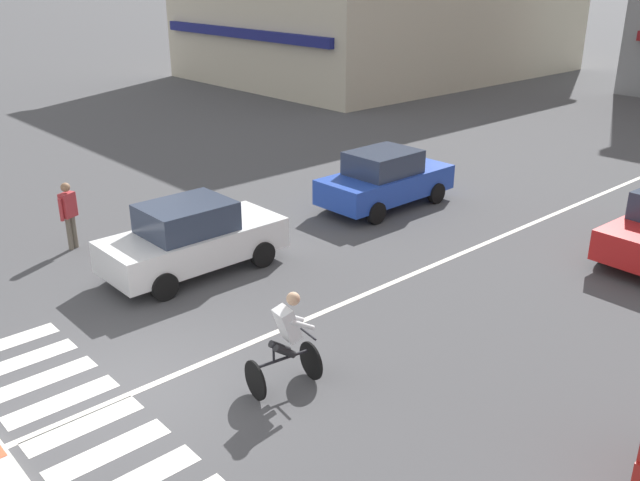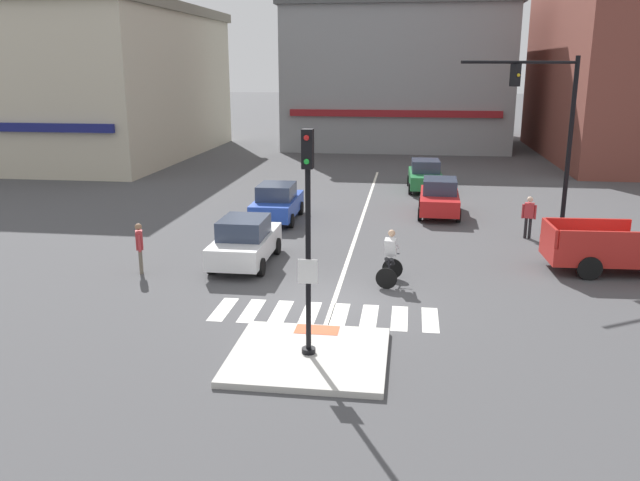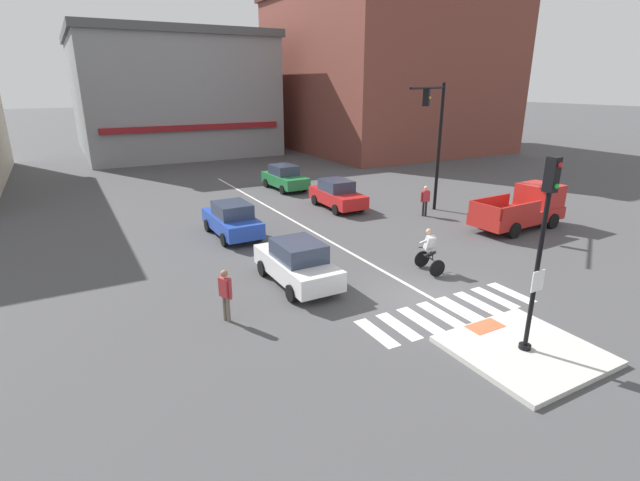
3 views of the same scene
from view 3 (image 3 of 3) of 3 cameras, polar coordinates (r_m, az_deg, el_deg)
The scene contains 24 objects.
ground_plane at distance 16.31m, azimuth 13.24°, elevation -7.07°, with size 300.00×300.00×0.00m, color #474749.
traffic_island at distance 14.11m, azimuth 23.52°, elevation -12.17°, with size 3.61×3.44×0.15m, color beige.
tactile_pad_front at distance 14.80m, azimuth 19.39°, elevation -9.79°, with size 1.10×0.60×0.01m, color #DB5B38.
signal_pole at distance 12.87m, azimuth 25.34°, elevation 0.07°, with size 0.44×0.38×5.13m.
crosswalk_stripe_a at distance 14.05m, azimuth 6.86°, elevation -11.06°, with size 0.44×1.80×0.01m, color silver.
crosswalk_stripe_b at distance 14.49m, azimuth 9.53°, elevation -10.21°, with size 0.44×1.80×0.01m, color silver.
crosswalk_stripe_c at distance 14.97m, azimuth 12.02°, elevation -9.40°, with size 0.44×1.80×0.01m, color silver.
crosswalk_stripe_d at distance 15.47m, azimuth 14.35°, elevation -8.62°, with size 0.44×1.80×0.01m, color silver.
crosswalk_stripe_e at distance 15.99m, azimuth 16.52°, elevation -7.88°, with size 0.44×1.80×0.01m, color silver.
crosswalk_stripe_f at distance 16.54m, azimuth 18.54°, elevation -7.18°, with size 0.44×1.80×0.01m, color silver.
crosswalk_stripe_g at distance 17.11m, azimuth 20.42°, elevation -6.52°, with size 0.44×1.80×0.01m, color silver.
crosswalk_stripe_h at distance 17.70m, azimuth 22.17°, elevation -5.89°, with size 0.44×1.80×0.01m, color silver.
lane_centre_line at distance 24.15m, azimuth -2.37°, elevation 1.92°, with size 0.14×28.00×0.01m, color silver.
traffic_light_mast at distance 26.21m, azimuth 13.80°, elevation 12.89°, with size 4.60×2.88×6.94m.
building_corner_left at distance 54.33m, azimuth 7.76°, elevation 19.65°, with size 20.38×22.33×16.11m.
building_corner_right at distance 54.52m, azimuth -17.97°, elevation 16.61°, with size 18.20×20.47×11.68m.
car_white_westbound_near at distance 16.85m, azimuth -2.77°, elevation -2.71°, with size 1.86×4.11×1.64m.
car_red_eastbound_far at distance 27.27m, azimuth 2.11°, elevation 5.62°, with size 1.93×4.14×1.64m.
car_green_eastbound_distant at distance 32.31m, azimuth -4.31°, elevation 7.63°, with size 1.95×4.16×1.64m.
car_blue_westbound_far at distance 22.52m, azimuth -10.62°, elevation 2.51°, with size 1.87×4.11×1.64m.
pickup_truck_red_cross_right at distance 25.61m, azimuth 23.52°, elevation 3.60°, with size 5.19×2.25×2.08m.
cyclist at distance 18.42m, azimuth 13.14°, elevation -1.11°, with size 0.81×1.17×1.68m.
pedestrian_at_curb_left at distance 14.46m, azimuth -11.41°, elevation -6.06°, with size 0.34×0.52×1.67m.
pedestrian_waiting_far_side at distance 26.16m, azimuth 12.65°, elevation 5.01°, with size 0.54×0.30×1.67m.
Camera 3 is at (-10.15, -10.73, 6.92)m, focal length 26.37 mm.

